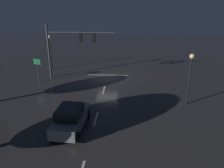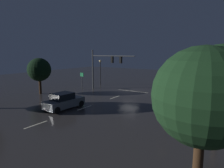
# 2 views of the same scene
# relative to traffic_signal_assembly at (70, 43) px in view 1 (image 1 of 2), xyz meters

# --- Properties ---
(ground_plane) EXTENTS (80.00, 80.00, 0.00)m
(ground_plane) POSITION_rel_traffic_signal_assembly_xyz_m (-4.25, -0.12, -4.20)
(ground_plane) COLOR #2D2B2B
(traffic_signal_assembly) EXTENTS (7.73, 0.47, 6.25)m
(traffic_signal_assembly) POSITION_rel_traffic_signal_assembly_xyz_m (0.00, 0.00, 0.00)
(traffic_signal_assembly) COLOR #383A3D
(traffic_signal_assembly) RESTS_ON ground_plane
(lane_dash_far) EXTENTS (0.16, 2.20, 0.01)m
(lane_dash_far) POSITION_rel_traffic_signal_assembly_xyz_m (-4.25, 3.88, -4.19)
(lane_dash_far) COLOR beige
(lane_dash_far) RESTS_ON ground_plane
(lane_dash_mid) EXTENTS (0.16, 2.20, 0.01)m
(lane_dash_mid) POSITION_rel_traffic_signal_assembly_xyz_m (-4.25, 9.88, -4.19)
(lane_dash_mid) COLOR beige
(lane_dash_mid) RESTS_ON ground_plane
(stop_bar) EXTENTS (5.00, 0.16, 0.01)m
(stop_bar) POSITION_rel_traffic_signal_assembly_xyz_m (-4.25, -1.19, -4.19)
(stop_bar) COLOR beige
(stop_bar) RESTS_ON ground_plane
(car_approaching) EXTENTS (2.14, 4.46, 1.70)m
(car_approaching) POSITION_rel_traffic_signal_assembly_xyz_m (-2.67, 11.33, -3.40)
(car_approaching) COLOR slate
(car_approaching) RESTS_ON ground_plane
(street_lamp_left_kerb) EXTENTS (0.44, 0.44, 4.55)m
(street_lamp_left_kerb) POSITION_rel_traffic_signal_assembly_xyz_m (-11.94, 6.64, -0.97)
(street_lamp_left_kerb) COLOR black
(street_lamp_left_kerb) RESTS_ON ground_plane
(street_lamp_right_kerb) EXTENTS (0.44, 0.44, 4.54)m
(street_lamp_right_kerb) POSITION_rel_traffic_signal_assembly_xyz_m (3.44, -3.27, -0.98)
(street_lamp_right_kerb) COLOR black
(street_lamp_right_kerb) RESTS_ON ground_plane
(route_sign) EXTENTS (0.88, 0.32, 2.71)m
(route_sign) POSITION_rel_traffic_signal_assembly_xyz_m (3.30, 1.84, -2.24)
(route_sign) COLOR #383A3D
(route_sign) RESTS_ON ground_plane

